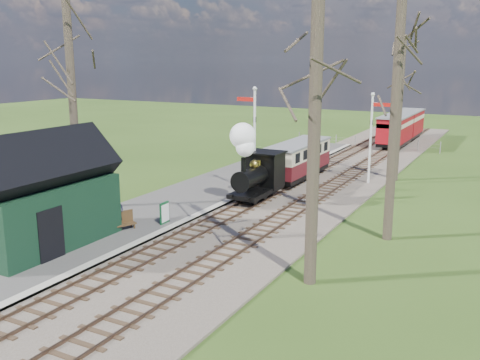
{
  "coord_description": "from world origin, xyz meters",
  "views": [
    {
      "loc": [
        12.6,
        -10.6,
        7.66
      ],
      "look_at": [
        -0.05,
        13.05,
        1.6
      ],
      "focal_mm": 40.0,
      "sensor_mm": 36.0,
      "label": 1
    }
  ],
  "objects_px": {
    "coach": "(298,158)",
    "sign_board": "(165,213)",
    "semaphore_far": "(372,131)",
    "station_shed": "(41,197)",
    "locomotive": "(256,167)",
    "semaphore_near": "(253,133)",
    "red_carriage_a": "(395,130)",
    "bench": "(119,221)",
    "red_carriage_b": "(408,124)",
    "person": "(119,213)"
  },
  "relations": [
    {
      "from": "sign_board",
      "to": "bench",
      "type": "relative_size",
      "value": 0.69
    },
    {
      "from": "station_shed",
      "to": "sign_board",
      "type": "xyz_separation_m",
      "value": [
        2.55,
        4.79,
        -1.56
      ]
    },
    {
      "from": "locomotive",
      "to": "bench",
      "type": "xyz_separation_m",
      "value": [
        -2.96,
        -7.77,
        -1.42
      ]
    },
    {
      "from": "red_carriage_b",
      "to": "bench",
      "type": "relative_size",
      "value": 3.72
    },
    {
      "from": "sign_board",
      "to": "semaphore_far",
      "type": "bearing_deg",
      "value": 65.12
    },
    {
      "from": "red_carriage_a",
      "to": "person",
      "type": "distance_m",
      "value": 30.43
    },
    {
      "from": "semaphore_near",
      "to": "coach",
      "type": "distance_m",
      "value": 5.38
    },
    {
      "from": "sign_board",
      "to": "person",
      "type": "relative_size",
      "value": 0.66
    },
    {
      "from": "red_carriage_a",
      "to": "semaphore_far",
      "type": "bearing_deg",
      "value": -83.27
    },
    {
      "from": "station_shed",
      "to": "semaphore_near",
      "type": "xyz_separation_m",
      "value": [
        3.53,
        12.0,
        1.35
      ]
    },
    {
      "from": "locomotive",
      "to": "coach",
      "type": "bearing_deg",
      "value": 89.89
    },
    {
      "from": "sign_board",
      "to": "semaphore_near",
      "type": "bearing_deg",
      "value": 82.24
    },
    {
      "from": "person",
      "to": "red_carriage_b",
      "type": "bearing_deg",
      "value": -17.14
    },
    {
      "from": "semaphore_near",
      "to": "bench",
      "type": "height_order",
      "value": "semaphore_near"
    },
    {
      "from": "semaphore_far",
      "to": "sign_board",
      "type": "relative_size",
      "value": 5.67
    },
    {
      "from": "station_shed",
      "to": "locomotive",
      "type": "bearing_deg",
      "value": 68.38
    },
    {
      "from": "semaphore_near",
      "to": "sign_board",
      "type": "height_order",
      "value": "semaphore_near"
    },
    {
      "from": "station_shed",
      "to": "semaphore_far",
      "type": "relative_size",
      "value": 1.1
    },
    {
      "from": "semaphore_near",
      "to": "red_carriage_a",
      "type": "bearing_deg",
      "value": 80.9
    },
    {
      "from": "bench",
      "to": "locomotive",
      "type": "bearing_deg",
      "value": 69.12
    },
    {
      "from": "coach",
      "to": "red_carriage_b",
      "type": "relative_size",
      "value": 1.26
    },
    {
      "from": "red_carriage_a",
      "to": "bench",
      "type": "height_order",
      "value": "red_carriage_a"
    },
    {
      "from": "red_carriage_a",
      "to": "red_carriage_b",
      "type": "xyz_separation_m",
      "value": [
        0.0,
        5.5,
        0.0
      ]
    },
    {
      "from": "semaphore_far",
      "to": "coach",
      "type": "height_order",
      "value": "semaphore_far"
    },
    {
      "from": "bench",
      "to": "coach",
      "type": "bearing_deg",
      "value": 77.86
    },
    {
      "from": "locomotive",
      "to": "person",
      "type": "distance_m",
      "value": 8.33
    },
    {
      "from": "red_carriage_b",
      "to": "locomotive",
      "type": "bearing_deg",
      "value": -95.38
    },
    {
      "from": "semaphore_near",
      "to": "coach",
      "type": "xyz_separation_m",
      "value": [
        0.77,
        4.87,
        -2.16
      ]
    },
    {
      "from": "coach",
      "to": "person",
      "type": "height_order",
      "value": "coach"
    },
    {
      "from": "semaphore_far",
      "to": "sign_board",
      "type": "bearing_deg",
      "value": -114.88
    },
    {
      "from": "coach",
      "to": "sign_board",
      "type": "distance_m",
      "value": 12.23
    },
    {
      "from": "semaphore_near",
      "to": "semaphore_far",
      "type": "relative_size",
      "value": 1.09
    },
    {
      "from": "station_shed",
      "to": "person",
      "type": "xyz_separation_m",
      "value": [
        1.25,
        3.13,
        -1.31
      ]
    },
    {
      "from": "station_shed",
      "to": "locomotive",
      "type": "height_order",
      "value": "station_shed"
    },
    {
      "from": "station_shed",
      "to": "coach",
      "type": "height_order",
      "value": "station_shed"
    },
    {
      "from": "semaphore_far",
      "to": "red_carriage_b",
      "type": "height_order",
      "value": "semaphore_far"
    },
    {
      "from": "locomotive",
      "to": "coach",
      "type": "relative_size",
      "value": 0.63
    },
    {
      "from": "station_shed",
      "to": "coach",
      "type": "distance_m",
      "value": 17.43
    },
    {
      "from": "red_carriage_b",
      "to": "sign_board",
      "type": "height_order",
      "value": "red_carriage_b"
    },
    {
      "from": "sign_board",
      "to": "bench",
      "type": "bearing_deg",
      "value": -125.0
    },
    {
      "from": "person",
      "to": "sign_board",
      "type": "bearing_deg",
      "value": -46.01
    },
    {
      "from": "red_carriage_a",
      "to": "red_carriage_b",
      "type": "relative_size",
      "value": 1.0
    },
    {
      "from": "red_carriage_b",
      "to": "bench",
      "type": "height_order",
      "value": "red_carriage_b"
    },
    {
      "from": "red_carriage_b",
      "to": "semaphore_near",
      "type": "bearing_deg",
      "value": -97.24
    },
    {
      "from": "sign_board",
      "to": "bench",
      "type": "xyz_separation_m",
      "value": [
        -1.22,
        -1.75,
        -0.12
      ]
    },
    {
      "from": "red_carriage_a",
      "to": "bench",
      "type": "bearing_deg",
      "value": -100.53
    },
    {
      "from": "semaphore_near",
      "to": "person",
      "type": "bearing_deg",
      "value": -104.39
    },
    {
      "from": "semaphore_far",
      "to": "bench",
      "type": "height_order",
      "value": "semaphore_far"
    },
    {
      "from": "red_carriage_a",
      "to": "sign_board",
      "type": "height_order",
      "value": "red_carriage_a"
    },
    {
      "from": "station_shed",
      "to": "coach",
      "type": "bearing_deg",
      "value": 75.71
    }
  ]
}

